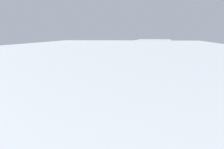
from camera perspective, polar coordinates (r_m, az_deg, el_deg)
The scene contains 6 objects.
ground_plane at distance 9.56m, azimuth 1.75°, elevation -5.41°, with size 60.00×60.00×0.00m, color #38383A.
art_car_decorated at distance 9.48m, azimuth 1.76°, elevation -1.21°, with size 4.83×2.84×1.65m.
parked_van_far_right at distance 16.09m, azimuth 8.42°, elevation 4.07°, with size 5.29×2.45×1.92m.
parked_sedan_row_back_center at distance 20.99m, azimuth -17.04°, elevation 3.65°, with size 4.20×2.53×1.35m.
parked_sedan_behind_right at distance 14.86m, azimuth -10.89°, elevation 2.34°, with size 4.36×2.74×1.50m.
parked_sedan_row_back_far at distance 5.97m, azimuth 11.19°, elevation -6.84°, with size 4.23×2.18×1.45m.
Camera 1 is at (-9.08, -1.95, 2.28)m, focal length 44.56 mm.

